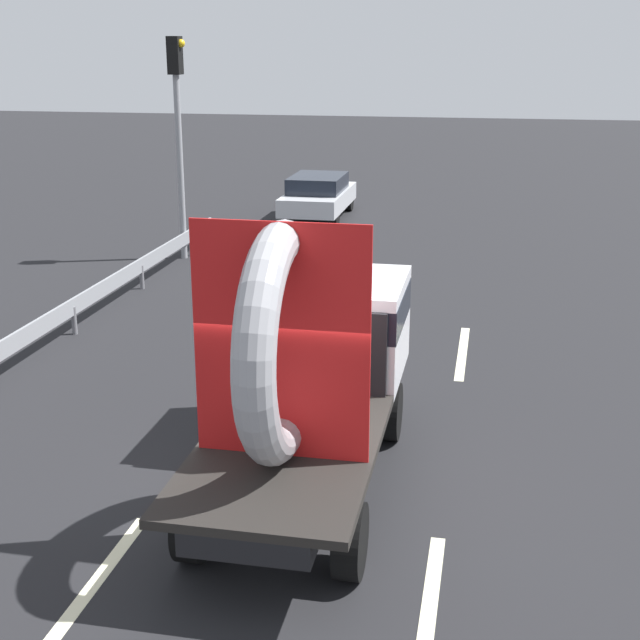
# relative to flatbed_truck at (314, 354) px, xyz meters

# --- Properties ---
(ground_plane) EXTENTS (120.00, 120.00, 0.00)m
(ground_plane) POSITION_rel_flatbed_truck_xyz_m (-0.14, -0.57, -1.61)
(ground_plane) COLOR black
(flatbed_truck) EXTENTS (2.02, 5.41, 3.62)m
(flatbed_truck) POSITION_rel_flatbed_truck_xyz_m (0.00, 0.00, 0.00)
(flatbed_truck) COLOR black
(flatbed_truck) RESTS_ON ground_plane
(distant_sedan) EXTENTS (1.80, 4.19, 1.37)m
(distant_sedan) POSITION_rel_flatbed_truck_xyz_m (-3.42, 17.24, -0.88)
(distant_sedan) COLOR black
(distant_sedan) RESTS_ON ground_plane
(traffic_light) EXTENTS (0.42, 0.36, 5.53)m
(traffic_light) POSITION_rel_flatbed_truck_xyz_m (-5.74, 11.05, 2.01)
(traffic_light) COLOR gray
(traffic_light) RESTS_ON ground_plane
(guardrail) EXTENTS (0.10, 13.41, 0.71)m
(guardrail) POSITION_rel_flatbed_truck_xyz_m (-5.65, 6.29, -1.08)
(guardrail) COLOR gray
(guardrail) RESTS_ON ground_plane
(lane_dash_left_near) EXTENTS (0.16, 2.87, 0.01)m
(lane_dash_left_near) POSITION_rel_flatbed_truck_xyz_m (-1.71, -3.05, -1.61)
(lane_dash_left_near) COLOR beige
(lane_dash_left_near) RESTS_ON ground_plane
(lane_dash_left_far) EXTENTS (0.16, 2.44, 0.01)m
(lane_dash_left_far) POSITION_rel_flatbed_truck_xyz_m (-1.71, 5.16, -1.61)
(lane_dash_left_far) COLOR beige
(lane_dash_left_far) RESTS_ON ground_plane
(lane_dash_right_near) EXTENTS (0.16, 2.83, 0.01)m
(lane_dash_right_near) POSITION_rel_flatbed_truck_xyz_m (1.71, -2.77, -1.61)
(lane_dash_right_near) COLOR beige
(lane_dash_right_near) RESTS_ON ground_plane
(lane_dash_right_far) EXTENTS (0.16, 2.90, 0.01)m
(lane_dash_right_far) POSITION_rel_flatbed_truck_xyz_m (1.71, 5.00, -1.61)
(lane_dash_right_far) COLOR beige
(lane_dash_right_far) RESTS_ON ground_plane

